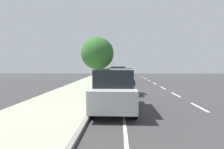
# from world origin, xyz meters

# --- Properties ---
(ground) EXTENTS (63.98, 63.98, 0.00)m
(ground) POSITION_xyz_m (0.00, 0.00, 0.00)
(ground) COLOR #353535
(sidewalk) EXTENTS (4.02, 39.99, 0.14)m
(sidewalk) POSITION_xyz_m (4.22, 0.00, 0.07)
(sidewalk) COLOR #9DA387
(sidewalk) RESTS_ON ground
(curb_edge) EXTENTS (0.16, 39.99, 0.14)m
(curb_edge) POSITION_xyz_m (2.13, 0.00, 0.07)
(curb_edge) COLOR gray
(curb_edge) RESTS_ON ground
(lane_stripe_centre) EXTENTS (0.14, 40.00, 0.01)m
(lane_stripe_centre) POSITION_xyz_m (-3.30, 0.01, 0.00)
(lane_stripe_centre) COLOR white
(lane_stripe_centre) RESTS_ON ground
(lane_stripe_bike_edge) EXTENTS (0.12, 39.99, 0.01)m
(lane_stripe_bike_edge) POSITION_xyz_m (0.66, 0.00, 0.00)
(lane_stripe_bike_edge) COLOR white
(lane_stripe_bike_edge) RESTS_ON ground
(parked_suv_dark_blue_nearest) EXTENTS (2.05, 4.74, 1.99)m
(parked_suv_dark_blue_nearest) POSITION_xyz_m (1.03, -6.89, 1.03)
(parked_suv_dark_blue_nearest) COLOR navy
(parked_suv_dark_blue_nearest) RESTS_ON ground
(parked_pickup_black_second) EXTENTS (2.28, 5.41, 1.95)m
(parked_pickup_black_second) POSITION_xyz_m (0.93, 0.88, 0.90)
(parked_pickup_black_second) COLOR black
(parked_pickup_black_second) RESTS_ON ground
(parked_suv_silver_mid) EXTENTS (1.99, 4.71, 1.99)m
(parked_suv_silver_mid) POSITION_xyz_m (1.10, 7.13, 1.03)
(parked_suv_silver_mid) COLOR #B7BABF
(parked_suv_silver_mid) RESTS_ON ground
(bicycle_at_curb) EXTENTS (1.27, 1.21, 0.73)m
(bicycle_at_curb) POSITION_xyz_m (1.66, -0.00, 0.36)
(bicycle_at_curb) COLOR black
(bicycle_at_curb) RESTS_ON ground
(cyclist_with_backpack) EXTENTS (0.55, 0.54, 1.69)m
(cyclist_with_backpack) POSITION_xyz_m (1.88, -0.47, 1.02)
(cyclist_with_backpack) COLOR #C6B284
(cyclist_with_backpack) RESTS_ON ground
(street_tree_near_cyclist) EXTENTS (3.47, 3.47, 5.00)m
(street_tree_near_cyclist) POSITION_xyz_m (3.18, -4.21, 3.41)
(street_tree_near_cyclist) COLOR brown
(street_tree_near_cyclist) RESTS_ON sidewalk
(fire_hydrant) EXTENTS (0.22, 0.22, 0.84)m
(fire_hydrant) POSITION_xyz_m (2.56, 0.83, 0.56)
(fire_hydrant) COLOR red
(fire_hydrant) RESTS_ON sidewalk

